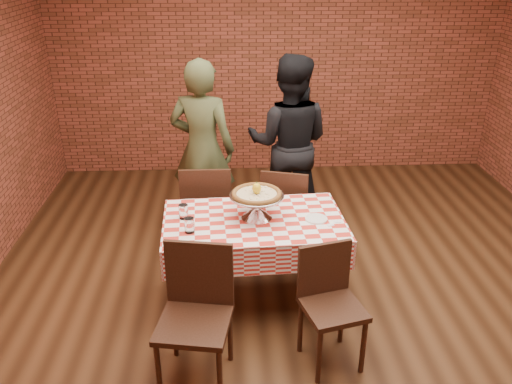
% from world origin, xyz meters
% --- Properties ---
extents(ground, '(6.00, 6.00, 0.00)m').
position_xyz_m(ground, '(0.00, 0.00, 0.00)').
color(ground, black).
rests_on(ground, ground).
extents(back_wall, '(5.50, 0.00, 5.50)m').
position_xyz_m(back_wall, '(0.00, 3.00, 1.45)').
color(back_wall, brown).
rests_on(back_wall, ground).
extents(table, '(1.41, 0.89, 0.75)m').
position_xyz_m(table, '(-0.43, 0.08, 0.38)').
color(table, '#341D13').
rests_on(table, ground).
extents(tablecloth, '(1.45, 0.93, 0.24)m').
position_xyz_m(tablecloth, '(-0.43, 0.08, 0.64)').
color(tablecloth, red).
rests_on(tablecloth, table).
extents(pizza_stand, '(0.55, 0.55, 0.19)m').
position_xyz_m(pizza_stand, '(-0.41, 0.11, 0.85)').
color(pizza_stand, silver).
rests_on(pizza_stand, tablecloth).
extents(pizza, '(0.49, 0.49, 0.03)m').
position_xyz_m(pizza, '(-0.41, 0.11, 0.96)').
color(pizza, beige).
rests_on(pizza, pizza_stand).
extents(lemon, '(0.09, 0.09, 0.09)m').
position_xyz_m(lemon, '(-0.41, 0.11, 1.00)').
color(lemon, yellow).
rests_on(lemon, pizza).
extents(water_glass_left, '(0.08, 0.08, 0.11)m').
position_xyz_m(water_glass_left, '(-0.91, -0.10, 0.82)').
color(water_glass_left, white).
rests_on(water_glass_left, tablecloth).
extents(water_glass_right, '(0.08, 0.08, 0.11)m').
position_xyz_m(water_glass_right, '(-0.97, 0.13, 0.82)').
color(water_glass_right, white).
rests_on(water_glass_right, tablecloth).
extents(side_plate, '(0.18, 0.18, 0.01)m').
position_xyz_m(side_plate, '(0.05, 0.05, 0.76)').
color(side_plate, white).
rests_on(side_plate, tablecloth).
extents(sweetener_packet_a, '(0.06, 0.05, 0.00)m').
position_xyz_m(sweetener_packet_a, '(0.14, -0.05, 0.76)').
color(sweetener_packet_a, white).
rests_on(sweetener_packet_a, tablecloth).
extents(sweetener_packet_b, '(0.05, 0.04, 0.00)m').
position_xyz_m(sweetener_packet_b, '(0.21, 0.00, 0.76)').
color(sweetener_packet_b, white).
rests_on(sweetener_packet_b, tablecloth).
extents(condiment_caddy, '(0.11, 0.10, 0.13)m').
position_xyz_m(condiment_caddy, '(-0.43, 0.40, 0.82)').
color(condiment_caddy, silver).
rests_on(condiment_caddy, tablecloth).
extents(chair_near_left, '(0.53, 0.53, 0.94)m').
position_xyz_m(chair_near_left, '(-0.86, -0.77, 0.47)').
color(chair_near_left, '#341D13').
rests_on(chair_near_left, ground).
extents(chair_near_right, '(0.47, 0.47, 0.86)m').
position_xyz_m(chair_near_right, '(0.07, -0.66, 0.43)').
color(chair_near_right, '#341D13').
rests_on(chair_near_right, ground).
extents(chair_far_left, '(0.46, 0.46, 0.93)m').
position_xyz_m(chair_far_left, '(-0.82, 0.89, 0.47)').
color(chair_far_left, '#341D13').
rests_on(chair_far_left, ground).
extents(chair_far_right, '(0.52, 0.52, 0.90)m').
position_xyz_m(chair_far_right, '(-0.09, 0.84, 0.45)').
color(chair_far_right, '#341D13').
rests_on(chair_far_right, ground).
extents(diner_olive, '(0.73, 0.57, 1.76)m').
position_xyz_m(diner_olive, '(-0.87, 1.34, 0.88)').
color(diner_olive, '#3D4427').
rests_on(diner_olive, ground).
extents(diner_black, '(0.99, 0.85, 1.77)m').
position_xyz_m(diner_black, '(-0.01, 1.46, 0.89)').
color(diner_black, black).
rests_on(diner_black, ground).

